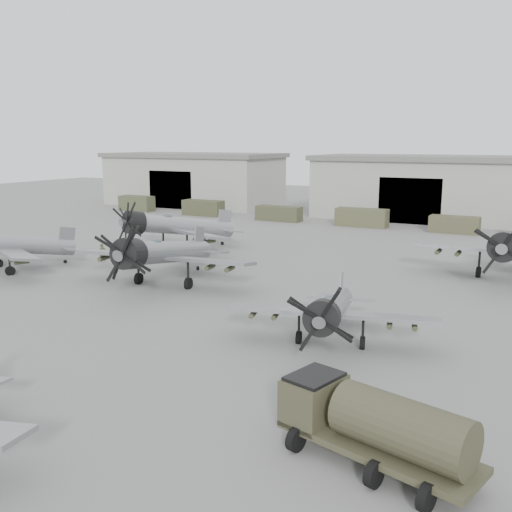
{
  "coord_description": "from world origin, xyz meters",
  "views": [
    {
      "loc": [
        16.46,
        -19.78,
        10.57
      ],
      "look_at": [
        -2.09,
        15.86,
        2.5
      ],
      "focal_mm": 40.0,
      "sensor_mm": 36.0,
      "label": 1
    }
  ],
  "objects_px": {
    "aircraft_mid_0": "(0,245)",
    "aircraft_far_1": "(510,248)",
    "aircraft_far_0": "(173,226)",
    "tug_trailer": "(140,252)",
    "fuel_tanker": "(375,423)",
    "ground_crew": "(102,253)",
    "aircraft_mid_2": "(331,309)",
    "aircraft_mid_1": "(161,253)"
  },
  "relations": [
    {
      "from": "aircraft_far_1",
      "to": "fuel_tanker",
      "type": "distance_m",
      "value": 29.98
    },
    {
      "from": "ground_crew",
      "to": "aircraft_mid_0",
      "type": "bearing_deg",
      "value": 166.43
    },
    {
      "from": "aircraft_mid_2",
      "to": "tug_trailer",
      "type": "xyz_separation_m",
      "value": [
        -23.79,
        14.03,
        -1.53
      ]
    },
    {
      "from": "aircraft_mid_2",
      "to": "tug_trailer",
      "type": "bearing_deg",
      "value": 136.44
    },
    {
      "from": "aircraft_far_1",
      "to": "tug_trailer",
      "type": "xyz_separation_m",
      "value": [
        -30.92,
        -6.0,
        -2.07
      ]
    },
    {
      "from": "aircraft_mid_2",
      "to": "ground_crew",
      "type": "bearing_deg",
      "value": 143.64
    },
    {
      "from": "aircraft_mid_0",
      "to": "fuel_tanker",
      "type": "relative_size",
      "value": 1.69
    },
    {
      "from": "aircraft_far_0",
      "to": "fuel_tanker",
      "type": "relative_size",
      "value": 1.95
    },
    {
      "from": "aircraft_far_0",
      "to": "tug_trailer",
      "type": "bearing_deg",
      "value": -85.78
    },
    {
      "from": "aircraft_mid_2",
      "to": "aircraft_far_1",
      "type": "xyz_separation_m",
      "value": [
        7.13,
        20.03,
        0.54
      ]
    },
    {
      "from": "aircraft_mid_2",
      "to": "aircraft_far_0",
      "type": "xyz_separation_m",
      "value": [
        -22.65,
        17.71,
        0.54
      ]
    },
    {
      "from": "aircraft_mid_0",
      "to": "aircraft_mid_2",
      "type": "relative_size",
      "value": 1.08
    },
    {
      "from": "aircraft_mid_1",
      "to": "aircraft_far_0",
      "type": "distance_m",
      "value": 13.59
    },
    {
      "from": "aircraft_far_0",
      "to": "fuel_tanker",
      "type": "distance_m",
      "value": 39.18
    },
    {
      "from": "aircraft_mid_2",
      "to": "aircraft_far_0",
      "type": "relative_size",
      "value": 0.81
    },
    {
      "from": "ground_crew",
      "to": "aircraft_far_1",
      "type": "bearing_deg",
      "value": -54.15
    },
    {
      "from": "aircraft_far_0",
      "to": "fuel_tanker",
      "type": "xyz_separation_m",
      "value": [
        27.82,
        -27.57,
        -1.06
      ]
    },
    {
      "from": "aircraft_mid_1",
      "to": "tug_trailer",
      "type": "bearing_deg",
      "value": 130.0
    },
    {
      "from": "fuel_tanker",
      "to": "tug_trailer",
      "type": "relative_size",
      "value": 1.1
    },
    {
      "from": "aircraft_mid_0",
      "to": "aircraft_far_1",
      "type": "relative_size",
      "value": 0.86
    },
    {
      "from": "aircraft_far_0",
      "to": "aircraft_mid_1",
      "type": "bearing_deg",
      "value": -36.49
    },
    {
      "from": "aircraft_mid_0",
      "to": "tug_trailer",
      "type": "xyz_separation_m",
      "value": [
        6.55,
        9.82,
        -1.76
      ]
    },
    {
      "from": "aircraft_mid_1",
      "to": "ground_crew",
      "type": "xyz_separation_m",
      "value": [
        -10.23,
        4.9,
        -1.74
      ]
    },
    {
      "from": "aircraft_far_0",
      "to": "aircraft_far_1",
      "type": "bearing_deg",
      "value": 26.03
    },
    {
      "from": "fuel_tanker",
      "to": "ground_crew",
      "type": "xyz_separation_m",
      "value": [
        -30.86,
        20.94,
        -0.7
      ]
    },
    {
      "from": "aircraft_mid_1",
      "to": "aircraft_mid_2",
      "type": "xyz_separation_m",
      "value": [
        15.45,
        -6.18,
        -0.51
      ]
    },
    {
      "from": "aircraft_mid_1",
      "to": "fuel_tanker",
      "type": "xyz_separation_m",
      "value": [
        20.63,
        -16.04,
        -1.03
      ]
    },
    {
      "from": "fuel_tanker",
      "to": "aircraft_mid_2",
      "type": "bearing_deg",
      "value": 133.13
    },
    {
      "from": "aircraft_mid_1",
      "to": "aircraft_mid_2",
      "type": "distance_m",
      "value": 16.65
    },
    {
      "from": "fuel_tanker",
      "to": "aircraft_mid_1",
      "type": "bearing_deg",
      "value": 157.57
    },
    {
      "from": "aircraft_mid_1",
      "to": "fuel_tanker",
      "type": "distance_m",
      "value": 26.15
    },
    {
      "from": "fuel_tanker",
      "to": "tug_trailer",
      "type": "distance_m",
      "value": 37.57
    },
    {
      "from": "aircraft_mid_0",
      "to": "aircraft_far_0",
      "type": "distance_m",
      "value": 15.54
    },
    {
      "from": "aircraft_mid_1",
      "to": "ground_crew",
      "type": "bearing_deg",
      "value": 147.69
    },
    {
      "from": "aircraft_far_1",
      "to": "ground_crew",
      "type": "relative_size",
      "value": 8.76
    },
    {
      "from": "aircraft_mid_2",
      "to": "tug_trailer",
      "type": "height_order",
      "value": "aircraft_mid_2"
    },
    {
      "from": "aircraft_mid_1",
      "to": "aircraft_mid_2",
      "type": "height_order",
      "value": "aircraft_mid_1"
    },
    {
      "from": "aircraft_mid_0",
      "to": "aircraft_mid_1",
      "type": "height_order",
      "value": "aircraft_mid_1"
    },
    {
      "from": "aircraft_far_0",
      "to": "tug_trailer",
      "type": "distance_m",
      "value": 4.37
    },
    {
      "from": "aircraft_mid_1",
      "to": "tug_trailer",
      "type": "distance_m",
      "value": 11.64
    },
    {
      "from": "aircraft_mid_2",
      "to": "aircraft_far_0",
      "type": "bearing_deg",
      "value": 128.95
    },
    {
      "from": "aircraft_far_0",
      "to": "fuel_tanker",
      "type": "bearing_deg",
      "value": -23.18
    }
  ]
}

